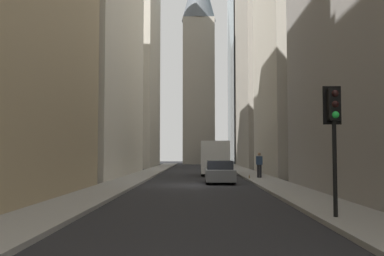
# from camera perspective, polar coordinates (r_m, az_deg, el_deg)

# --- Properties ---
(ground_plane) EXTENTS (135.00, 135.00, 0.00)m
(ground_plane) POSITION_cam_1_polar(r_m,az_deg,el_deg) (25.54, 0.71, -7.59)
(ground_plane) COLOR black
(sidewalk_right) EXTENTS (90.00, 2.20, 0.14)m
(sidewalk_right) POSITION_cam_1_polar(r_m,az_deg,el_deg) (25.94, -9.36, -7.33)
(sidewalk_right) COLOR gray
(sidewalk_right) RESTS_ON ground_plane
(sidewalk_left) EXTENTS (90.00, 2.20, 0.14)m
(sidewalk_left) POSITION_cam_1_polar(r_m,az_deg,el_deg) (25.92, 10.80, -7.32)
(sidewalk_left) COLOR gray
(sidewalk_left) RESTS_ON ground_plane
(building_left_far) EXTENTS (18.95, 10.50, 32.56)m
(building_left_far) POSITION_cam_1_polar(r_m,az_deg,el_deg) (59.49, 11.24, 10.78)
(building_left_far) COLOR gray
(building_left_far) RESTS_ON ground_plane
(building_right_midfar) EXTENTS (17.92, 10.50, 20.70)m
(building_right_midfar) POSITION_cam_1_polar(r_m,az_deg,el_deg) (37.12, -16.10, 10.00)
(building_right_midfar) COLOR beige
(building_right_midfar) RESTS_ON ground_plane
(building_right_far) EXTENTS (13.24, 10.00, 32.83)m
(building_right_far) POSITION_cam_1_polar(r_m,az_deg,el_deg) (58.99, -9.75, 11.00)
(building_right_far) COLOR #A8A091
(building_right_far) RESTS_ON ground_plane
(church_spire) EXTENTS (5.73, 5.73, 35.05)m
(church_spire) POSITION_cam_1_polar(r_m,az_deg,el_deg) (73.19, 0.90, 9.64)
(church_spire) COLOR gray
(church_spire) RESTS_ON ground_plane
(delivery_truck) EXTENTS (6.46, 2.25, 2.84)m
(delivery_truck) POSITION_cam_1_polar(r_m,az_deg,el_deg) (36.57, 2.96, -3.99)
(delivery_truck) COLOR silver
(delivery_truck) RESTS_ON ground_plane
(hatchback_grey) EXTENTS (4.30, 1.78, 1.42)m
(hatchback_grey) POSITION_cam_1_polar(r_m,az_deg,el_deg) (27.26, 3.68, -5.91)
(hatchback_grey) COLOR slate
(hatchback_grey) RESTS_ON ground_plane
(traffic_light_foreground) EXTENTS (0.43, 0.52, 3.68)m
(traffic_light_foreground) POSITION_cam_1_polar(r_m,az_deg,el_deg) (12.70, 18.36, 1.03)
(traffic_light_foreground) COLOR black
(traffic_light_foreground) RESTS_ON sidewalk_left
(pedestrian) EXTENTS (0.26, 0.44, 1.78)m
(pedestrian) POSITION_cam_1_polar(r_m,az_deg,el_deg) (30.94, 8.93, -4.73)
(pedestrian) COLOR black
(pedestrian) RESTS_ON sidewalk_left
(discarded_bottle) EXTENTS (0.07, 0.07, 0.27)m
(discarded_bottle) POSITION_cam_1_polar(r_m,az_deg,el_deg) (29.83, 7.62, -6.46)
(discarded_bottle) COLOR brown
(discarded_bottle) RESTS_ON sidewalk_left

